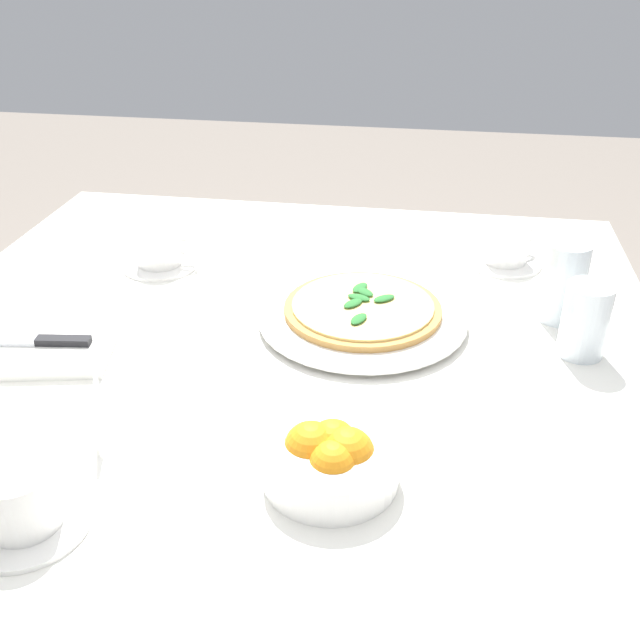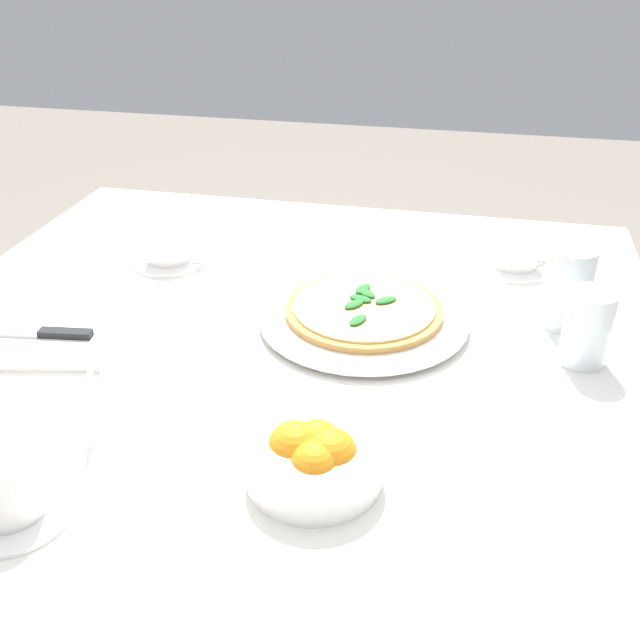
{
  "view_description": "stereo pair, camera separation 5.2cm",
  "coord_description": "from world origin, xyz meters",
  "px_view_note": "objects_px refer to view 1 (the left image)",
  "views": [
    {
      "loc": [
        -0.21,
        0.88,
        1.26
      ],
      "look_at": [
        -0.06,
        -0.04,
        0.74
      ],
      "focal_mm": 40.77,
      "sensor_mm": 36.0,
      "label": 1
    },
    {
      "loc": [
        -0.26,
        0.87,
        1.26
      ],
      "look_at": [
        -0.06,
        -0.04,
        0.74
      ],
      "focal_mm": 40.77,
      "sensor_mm": 36.0,
      "label": 2
    }
  ],
  "objects_px": {
    "pizza": "(363,308)",
    "citrus_bowl": "(330,458)",
    "water_glass_right_edge": "(563,285)",
    "coffee_cup_far_right": "(21,502)",
    "coffee_cup_near_left": "(159,251)",
    "water_glass_center_back": "(584,325)",
    "pizza_plate": "(362,316)",
    "napkin_folded": "(32,349)",
    "coffee_cup_near_right": "(506,249)",
    "menu_card": "(99,414)",
    "dinner_knife": "(28,341)"
  },
  "relations": [
    {
      "from": "pizza",
      "to": "citrus_bowl",
      "type": "relative_size",
      "value": 1.58
    },
    {
      "from": "coffee_cup_near_left",
      "to": "menu_card",
      "type": "relative_size",
      "value": 1.57
    },
    {
      "from": "coffee_cup_far_right",
      "to": "water_glass_right_edge",
      "type": "relative_size",
      "value": 1.07
    },
    {
      "from": "coffee_cup_near_left",
      "to": "water_glass_right_edge",
      "type": "height_order",
      "value": "water_glass_right_edge"
    },
    {
      "from": "pizza",
      "to": "coffee_cup_near_right",
      "type": "distance_m",
      "value": 0.34
    },
    {
      "from": "menu_card",
      "to": "dinner_knife",
      "type": "bearing_deg",
      "value": -154.6
    },
    {
      "from": "pizza_plate",
      "to": "napkin_folded",
      "type": "bearing_deg",
      "value": 20.56
    },
    {
      "from": "dinner_knife",
      "to": "pizza_plate",
      "type": "bearing_deg",
      "value": -166.89
    },
    {
      "from": "napkin_folded",
      "to": "menu_card",
      "type": "bearing_deg",
      "value": 126.86
    },
    {
      "from": "coffee_cup_near_left",
      "to": "menu_card",
      "type": "distance_m",
      "value": 0.47
    },
    {
      "from": "coffee_cup_far_right",
      "to": "dinner_knife",
      "type": "relative_size",
      "value": 0.67
    },
    {
      "from": "dinner_knife",
      "to": "menu_card",
      "type": "relative_size",
      "value": 2.33
    },
    {
      "from": "menu_card",
      "to": "citrus_bowl",
      "type": "bearing_deg",
      "value": 59.77
    },
    {
      "from": "water_glass_center_back",
      "to": "menu_card",
      "type": "relative_size",
      "value": 1.27
    },
    {
      "from": "water_glass_center_back",
      "to": "citrus_bowl",
      "type": "xyz_separation_m",
      "value": [
        0.31,
        0.31,
        -0.02
      ]
    },
    {
      "from": "water_glass_center_back",
      "to": "water_glass_right_edge",
      "type": "height_order",
      "value": "water_glass_right_edge"
    },
    {
      "from": "pizza_plate",
      "to": "dinner_knife",
      "type": "bearing_deg",
      "value": 20.48
    },
    {
      "from": "coffee_cup_far_right",
      "to": "water_glass_right_edge",
      "type": "xyz_separation_m",
      "value": [
        -0.58,
        -0.53,
        0.02
      ]
    },
    {
      "from": "pizza",
      "to": "citrus_bowl",
      "type": "height_order",
      "value": "citrus_bowl"
    },
    {
      "from": "napkin_folded",
      "to": "citrus_bowl",
      "type": "distance_m",
      "value": 0.49
    },
    {
      "from": "water_glass_right_edge",
      "to": "citrus_bowl",
      "type": "relative_size",
      "value": 0.83
    },
    {
      "from": "pizza_plate",
      "to": "coffee_cup_far_right",
      "type": "height_order",
      "value": "coffee_cup_far_right"
    },
    {
      "from": "dinner_knife",
      "to": "napkin_folded",
      "type": "bearing_deg",
      "value": -180.0
    },
    {
      "from": "citrus_bowl",
      "to": "pizza",
      "type": "bearing_deg",
      "value": -89.52
    },
    {
      "from": "coffee_cup_far_right",
      "to": "coffee_cup_near_left",
      "type": "bearing_deg",
      "value": -82.58
    },
    {
      "from": "pizza_plate",
      "to": "coffee_cup_near_right",
      "type": "height_order",
      "value": "coffee_cup_near_right"
    },
    {
      "from": "coffee_cup_far_right",
      "to": "water_glass_right_edge",
      "type": "bearing_deg",
      "value": -137.65
    },
    {
      "from": "coffee_cup_near_left",
      "to": "napkin_folded",
      "type": "relative_size",
      "value": 0.55
    },
    {
      "from": "coffee_cup_near_right",
      "to": "citrus_bowl",
      "type": "relative_size",
      "value": 0.87
    },
    {
      "from": "pizza",
      "to": "coffee_cup_near_left",
      "type": "height_order",
      "value": "coffee_cup_near_left"
    },
    {
      "from": "coffee_cup_near_right",
      "to": "dinner_knife",
      "type": "bearing_deg",
      "value": 31.74
    },
    {
      "from": "pizza",
      "to": "water_glass_right_edge",
      "type": "distance_m",
      "value": 0.3
    },
    {
      "from": "pizza",
      "to": "napkin_folded",
      "type": "bearing_deg",
      "value": 20.59
    },
    {
      "from": "napkin_folded",
      "to": "pizza",
      "type": "bearing_deg",
      "value": -170.9
    },
    {
      "from": "citrus_bowl",
      "to": "menu_card",
      "type": "distance_m",
      "value": 0.28
    },
    {
      "from": "coffee_cup_near_right",
      "to": "dinner_knife",
      "type": "height_order",
      "value": "coffee_cup_near_right"
    },
    {
      "from": "pizza_plate",
      "to": "water_glass_right_edge",
      "type": "relative_size",
      "value": 2.54
    },
    {
      "from": "coffee_cup_near_left",
      "to": "dinner_knife",
      "type": "height_order",
      "value": "coffee_cup_near_left"
    },
    {
      "from": "water_glass_right_edge",
      "to": "menu_card",
      "type": "bearing_deg",
      "value": 33.64
    },
    {
      "from": "pizza_plate",
      "to": "menu_card",
      "type": "relative_size",
      "value": 3.74
    },
    {
      "from": "coffee_cup_near_right",
      "to": "water_glass_center_back",
      "type": "distance_m",
      "value": 0.3
    },
    {
      "from": "pizza",
      "to": "water_glass_right_edge",
      "type": "bearing_deg",
      "value": -168.21
    },
    {
      "from": "coffee_cup_near_left",
      "to": "citrus_bowl",
      "type": "xyz_separation_m",
      "value": [
        -0.37,
        0.49,
        -0.0
      ]
    },
    {
      "from": "coffee_cup_near_left",
      "to": "citrus_bowl",
      "type": "height_order",
      "value": "citrus_bowl"
    },
    {
      "from": "pizza_plate",
      "to": "coffee_cup_far_right",
      "type": "xyz_separation_m",
      "value": [
        0.29,
        0.47,
        0.02
      ]
    },
    {
      "from": "pizza_plate",
      "to": "coffee_cup_far_right",
      "type": "bearing_deg",
      "value": 58.32
    },
    {
      "from": "coffee_cup_near_right",
      "to": "coffee_cup_near_left",
      "type": "height_order",
      "value": "same"
    },
    {
      "from": "pizza_plate",
      "to": "menu_card",
      "type": "height_order",
      "value": "menu_card"
    },
    {
      "from": "coffee_cup_far_right",
      "to": "napkin_folded",
      "type": "height_order",
      "value": "coffee_cup_far_right"
    },
    {
      "from": "coffee_cup_near_left",
      "to": "water_glass_center_back",
      "type": "relative_size",
      "value": 1.24
    }
  ]
}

